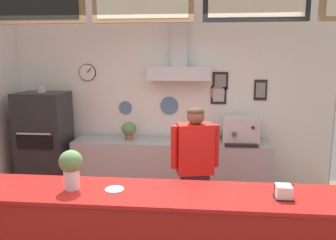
# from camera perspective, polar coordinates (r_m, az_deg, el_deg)

# --- Properties ---
(back_wall_assembly) EXTENTS (5.06, 2.69, 3.07)m
(back_wall_assembly) POSITION_cam_1_polar(r_m,az_deg,el_deg) (5.30, 0.40, 4.86)
(back_wall_assembly) COLOR #9E9E99
(back_wall_assembly) RESTS_ON ground_plane
(back_prep_counter) EXTENTS (2.97, 0.57, 0.91)m
(back_prep_counter) POSITION_cam_1_polar(r_m,az_deg,el_deg) (5.33, 0.50, -8.31)
(back_prep_counter) COLOR #A3A5AD
(back_prep_counter) RESTS_ON ground_plane
(pizza_oven) EXTENTS (0.71, 0.65, 1.74)m
(pizza_oven) POSITION_cam_1_polar(r_m,az_deg,el_deg) (5.60, -19.83, -4.02)
(pizza_oven) COLOR #232326
(pizza_oven) RESTS_ON ground_plane
(shop_worker) EXTENTS (0.55, 0.31, 1.61)m
(shop_worker) POSITION_cam_1_polar(r_m,az_deg,el_deg) (4.00, 4.50, -8.36)
(shop_worker) COLOR #232328
(shop_worker) RESTS_ON ground_plane
(espresso_machine) EXTENTS (0.52, 0.47, 0.39)m
(espresso_machine) POSITION_cam_1_polar(r_m,az_deg,el_deg) (5.15, 11.91, -1.66)
(espresso_machine) COLOR silver
(espresso_machine) RESTS_ON back_prep_counter
(potted_sage) EXTENTS (0.15, 0.15, 0.19)m
(potted_sage) POSITION_cam_1_polar(r_m,az_deg,el_deg) (5.16, 8.38, -2.49)
(potted_sage) COLOR beige
(potted_sage) RESTS_ON back_prep_counter
(potted_basil) EXTENTS (0.23, 0.23, 0.28)m
(potted_basil) POSITION_cam_1_polar(r_m,az_deg,el_deg) (5.26, -6.52, -1.59)
(potted_basil) COLOR #9E563D
(potted_basil) RESTS_ON back_prep_counter
(condiment_plate) EXTENTS (0.16, 0.16, 0.01)m
(condiment_plate) POSITION_cam_1_polar(r_m,az_deg,el_deg) (2.97, -8.91, -11.37)
(condiment_plate) COLOR white
(condiment_plate) RESTS_ON service_counter
(basil_vase) EXTENTS (0.20, 0.20, 0.34)m
(basil_vase) POSITION_cam_1_polar(r_m,az_deg,el_deg) (3.02, -15.84, -7.72)
(basil_vase) COLOR silver
(basil_vase) RESTS_ON service_counter
(napkin_holder) EXTENTS (0.15, 0.14, 0.12)m
(napkin_holder) POSITION_cam_1_polar(r_m,az_deg,el_deg) (2.92, 18.67, -11.33)
(napkin_holder) COLOR #262628
(napkin_holder) RESTS_ON service_counter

